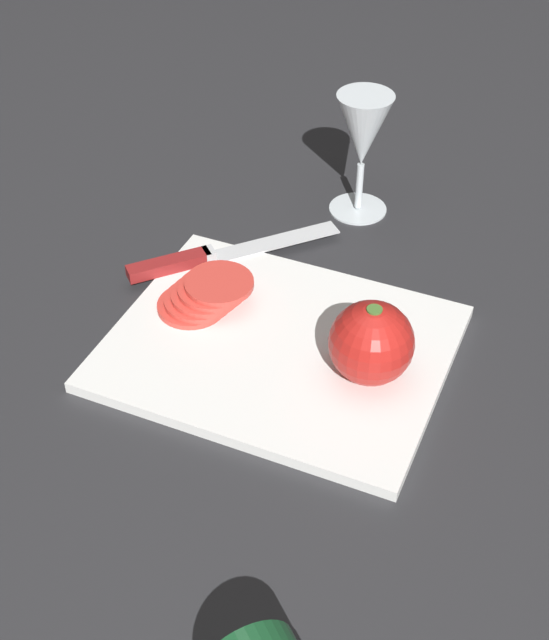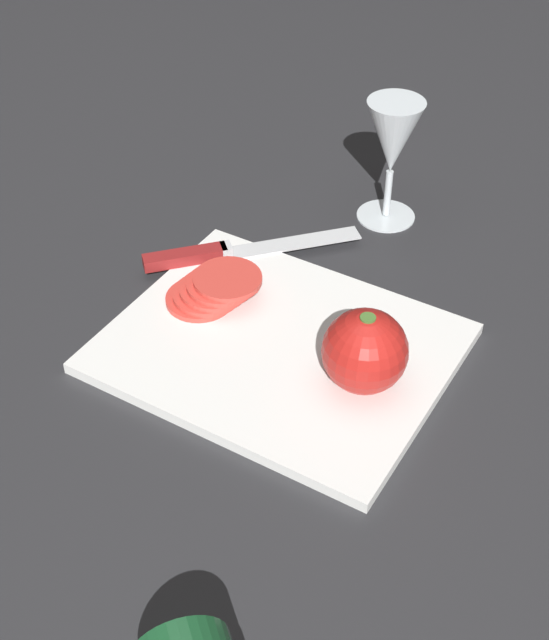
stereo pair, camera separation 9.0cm
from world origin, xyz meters
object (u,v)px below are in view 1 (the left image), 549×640
wine_glass (363,136)px  whole_tomato (371,343)px  tomato_slice_stack_near (205,294)px  knife (196,259)px

wine_glass → whole_tomato: wine_glass is taller
wine_glass → tomato_slice_stack_near: (-0.08, -0.26, -0.08)m
whole_tomato → knife: whole_tomato is taller
knife → tomato_slice_stack_near: (0.04, -0.06, 0.01)m
wine_glass → knife: size_ratio=0.77×
whole_tomato → tomato_slice_stack_near: whole_tomato is taller
whole_tomato → knife: (-0.24, 0.10, -0.04)m
knife → tomato_slice_stack_near: bearing=-101.8°
wine_glass → knife: (-0.13, -0.20, -0.09)m
whole_tomato → tomato_slice_stack_near: (-0.20, 0.03, -0.03)m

